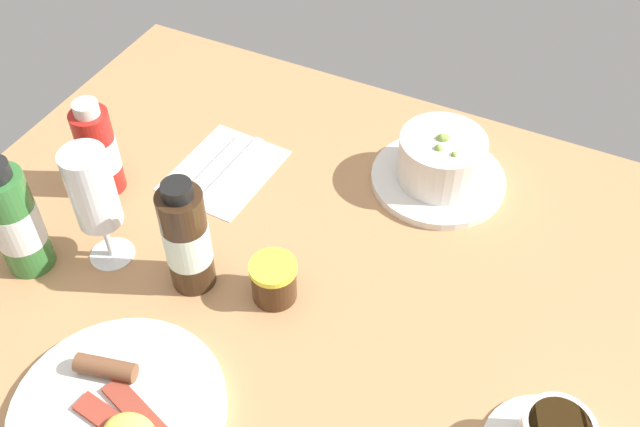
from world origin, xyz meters
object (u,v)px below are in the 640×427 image
Objects in this scene: sauce_bottle_brown at (187,239)px; porridge_bowl at (440,162)px; sauce_bottle_red at (98,150)px; breakfast_plate at (119,411)px; wine_glass at (93,194)px; sauce_bottle_green at (15,221)px; cutlery_setting at (222,171)px; jam_jar at (274,280)px.

porridge_bowl is at bearing -125.46° from sauce_bottle_brown.
sauce_bottle_red is 0.63× the size of breakfast_plate.
breakfast_plate is at bearing 69.52° from porridge_bowl.
porridge_bowl is 1.15× the size of sauce_bottle_brown.
sauce_bottle_green is at bearing 32.95° from wine_glass.
wine_glass is at bearing -50.66° from breakfast_plate.
cutlery_setting is (29.13, 11.96, -3.62)cm from porridge_bowl.
breakfast_plate is at bearing 151.48° from sauce_bottle_green.
wine_glass is 26.00cm from breakfast_plate.
porridge_bowl is 47.74cm from sauce_bottle_red.
sauce_bottle_red is at bearing -23.85° from sauce_bottle_brown.
wine_glass is 12.62cm from sauce_bottle_brown.
sauce_bottle_brown reaches higher than sauce_bottle_red.
porridge_bowl is at bearing -110.48° from breakfast_plate.
sauce_bottle_brown is at bearing 54.54° from porridge_bowl.
wine_glass is at bearing 43.30° from porridge_bowl.
jam_jar is 0.34× the size of sauce_bottle_green.
sauce_bottle_red is (31.00, -6.74, 3.91)cm from jam_jar.
sauce_bottle_green is (20.60, 6.79, 0.11)cm from sauce_bottle_brown.
wine_glass is at bearing 5.86° from sauce_bottle_brown.
sauce_bottle_brown is 21.70cm from sauce_bottle_green.
cutlery_setting is at bearing 22.32° from porridge_bowl.
sauce_bottle_red is (8.56, -10.34, -4.56)cm from wine_glass.
porridge_bowl is 47.18cm from wine_glass.
sauce_bottle_brown is 21.03cm from breakfast_plate.
cutlery_setting is 2.95× the size of jam_jar.
breakfast_plate is at bearing 98.87° from sauce_bottle_brown.
cutlery_setting is 29.81cm from sauce_bottle_green.
jam_jar is 0.40× the size of sauce_bottle_red.
wine_glass is 0.75× the size of breakfast_plate.
wine_glass is 1.19× the size of sauce_bottle_red.
sauce_bottle_red reaches higher than cutlery_setting.
sauce_bottle_green is at bearing -28.52° from breakfast_plate.
wine_glass is at bearing 76.57° from cutlery_setting.
sauce_bottle_brown is 22.53cm from sauce_bottle_red.
sauce_bottle_green is (0.01, 15.89, 1.04)cm from sauce_bottle_red.
sauce_bottle_brown is at bearing 156.15° from sauce_bottle_red.
breakfast_plate is (-10.32, 38.41, 0.67)cm from cutlery_setting.
sauce_bottle_red is 0.87× the size of sauce_bottle_green.
porridge_bowl is 3.27× the size of jam_jar.
porridge_bowl is 1.13× the size of sauce_bottle_green.
sauce_bottle_green is 0.72× the size of breakfast_plate.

